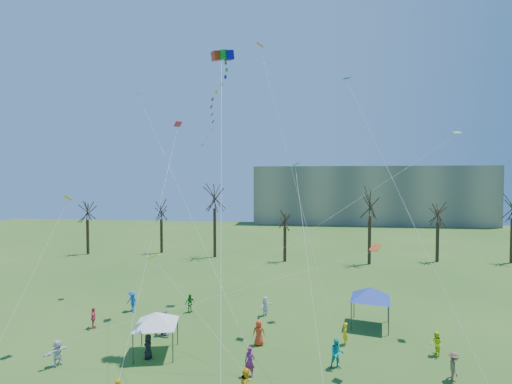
# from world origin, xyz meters

# --- Properties ---
(distant_building) EXTENTS (60.00, 14.00, 15.00)m
(distant_building) POSITION_xyz_m (22.00, 82.00, 7.50)
(distant_building) COLOR gray
(distant_building) RESTS_ON ground
(bare_tree_row) EXTENTS (67.50, 8.96, 11.48)m
(bare_tree_row) POSITION_xyz_m (3.53, 36.11, 7.01)
(bare_tree_row) COLOR black
(bare_tree_row) RESTS_ON ground
(big_box_kite) EXTENTS (2.22, 7.06, 21.95)m
(big_box_kite) POSITION_xyz_m (-1.87, 8.09, 16.84)
(big_box_kite) COLOR red
(big_box_kite) RESTS_ON ground
(canopy_tent_white) EXTENTS (3.73, 3.73, 2.87)m
(canopy_tent_white) POSITION_xyz_m (-5.84, 6.57, 2.43)
(canopy_tent_white) COLOR #3F3F44
(canopy_tent_white) RESTS_ON ground
(canopy_tent_blue) EXTENTS (4.09, 4.09, 3.14)m
(canopy_tent_blue) POSITION_xyz_m (9.34, 12.99, 2.66)
(canopy_tent_blue) COLOR #3F3F44
(canopy_tent_blue) RESTS_ON ground
(festival_crowd) EXTENTS (26.04, 15.73, 1.84)m
(festival_crowd) POSITION_xyz_m (-0.75, 6.67, 0.87)
(festival_crowd) COLOR #D2451A
(festival_crowd) RESTS_ON ground
(small_kites_aloft) EXTENTS (29.54, 18.51, 33.21)m
(small_kites_aloft) POSITION_xyz_m (0.11, 11.58, 13.77)
(small_kites_aloft) COLOR #F79E0D
(small_kites_aloft) RESTS_ON ground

